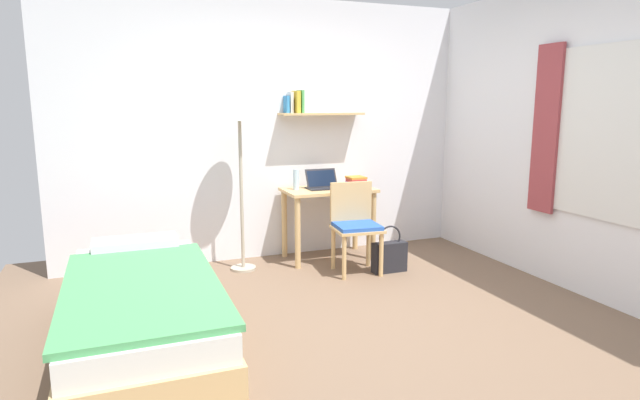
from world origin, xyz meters
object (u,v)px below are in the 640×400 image
at_px(bed, 143,312).
at_px(desk, 328,203).
at_px(laptop, 323,184).
at_px(water_bottle, 296,180).
at_px(book_stack, 356,182).
at_px(handbag, 389,256).
at_px(standing_lamp, 239,119).
at_px(desk_chair, 355,223).

relative_size(bed, desk, 2.27).
distance_m(laptop, water_bottle, 0.28).
height_order(book_stack, handbag, book_stack).
bearing_deg(standing_lamp, book_stack, 1.25).
bearing_deg(laptop, desk, -29.76).
bearing_deg(desk_chair, bed, -154.03).
height_order(laptop, book_stack, laptop).
relative_size(desk, water_bottle, 4.43).
xyz_separation_m(water_bottle, handbag, (0.69, -0.68, -0.67)).
bearing_deg(desk_chair, laptop, 103.87).
relative_size(bed, standing_lamp, 1.25).
relative_size(standing_lamp, water_bottle, 8.05).
distance_m(standing_lamp, laptop, 1.08).
bearing_deg(laptop, handbag, -57.61).
bearing_deg(water_bottle, desk_chair, -53.29).
bearing_deg(laptop, standing_lamp, -173.83).
bearing_deg(handbag, standing_lamp, 155.90).
xyz_separation_m(desk, desk_chair, (0.07, -0.49, -0.10)).
xyz_separation_m(bed, book_stack, (2.17, 1.40, 0.55)).
bearing_deg(desk_chair, desk, 98.75).
distance_m(standing_lamp, book_stack, 1.36).
bearing_deg(book_stack, standing_lamp, -178.75).
bearing_deg(handbag, desk, 120.17).
bearing_deg(standing_lamp, desk, 3.93).
bearing_deg(desk, handbag, -59.83).
relative_size(desk, laptop, 2.74).
height_order(desk_chair, book_stack, desk_chair).
bearing_deg(handbag, book_stack, 97.84).
distance_m(standing_lamp, handbag, 1.89).
relative_size(water_bottle, handbag, 0.45).
distance_m(standing_lamp, water_bottle, 0.85).
bearing_deg(book_stack, desk_chair, -115.11).
height_order(bed, water_bottle, water_bottle).
distance_m(desk_chair, standing_lamp, 1.44).
bearing_deg(desk_chair, water_bottle, 126.71).
relative_size(laptop, water_bottle, 1.62).
distance_m(desk_chair, water_bottle, 0.76).
height_order(bed, desk, desk).
xyz_separation_m(bed, desk_chair, (1.96, 0.96, 0.23)).
bearing_deg(bed, laptop, 38.75).
xyz_separation_m(desk, book_stack, (0.29, -0.04, 0.21)).
height_order(standing_lamp, laptop, standing_lamp).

